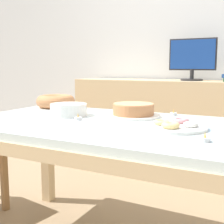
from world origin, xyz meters
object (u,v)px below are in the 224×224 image
(tealight_left_edge, at_px, (205,139))
(tealight_centre, at_px, (173,114))
(cake_golden_bundt, at_px, (56,102))
(cake_chocolate_round, at_px, (133,111))
(computer_monitor, at_px, (192,60))
(plate_stack, at_px, (69,110))
(tealight_right_edge, at_px, (78,118))
(pastry_platter, at_px, (174,126))

(tealight_left_edge, bearing_deg, tealight_centre, 116.86)
(cake_golden_bundt, bearing_deg, cake_chocolate_round, -5.60)
(computer_monitor, distance_m, plate_stack, 1.48)
(cake_golden_bundt, xyz_separation_m, tealight_right_edge, (0.37, -0.29, -0.04))
(computer_monitor, xyz_separation_m, pastry_platter, (0.28, -1.49, -0.33))
(cake_golden_bundt, relative_size, pastry_platter, 0.90)
(computer_monitor, bearing_deg, plate_stack, -105.00)
(tealight_left_edge, bearing_deg, tealight_right_edge, 165.31)
(computer_monitor, relative_size, cake_golden_bundt, 1.56)
(tealight_right_edge, bearing_deg, cake_golden_bundt, 141.72)
(computer_monitor, bearing_deg, tealight_right_edge, -99.19)
(tealight_left_edge, bearing_deg, plate_stack, 161.07)
(tealight_centre, bearing_deg, computer_monitor, 98.25)
(cake_chocolate_round, height_order, tealight_centre, cake_chocolate_round)
(cake_chocolate_round, relative_size, tealight_centre, 7.65)
(cake_golden_bundt, bearing_deg, pastry_platter, -17.52)
(cake_golden_bundt, xyz_separation_m, tealight_centre, (0.78, 0.10, -0.04))
(computer_monitor, bearing_deg, cake_golden_bundt, -116.99)
(cake_chocolate_round, bearing_deg, tealight_left_edge, -41.24)
(cake_chocolate_round, relative_size, tealight_right_edge, 7.65)
(tealight_right_edge, relative_size, tealight_centre, 1.00)
(cake_chocolate_round, distance_m, tealight_left_edge, 0.63)
(plate_stack, bearing_deg, cake_chocolate_round, 21.08)
(computer_monitor, distance_m, cake_golden_bundt, 1.39)
(pastry_platter, relative_size, tealight_centre, 7.52)
(cake_chocolate_round, distance_m, cake_golden_bundt, 0.59)
(cake_golden_bundt, xyz_separation_m, pastry_platter, (0.89, -0.28, -0.03))
(pastry_platter, height_order, tealight_left_edge, pastry_platter)
(tealight_right_edge, xyz_separation_m, tealight_left_edge, (0.69, -0.18, 0.00))
(pastry_platter, xyz_separation_m, plate_stack, (-0.65, 0.09, 0.02))
(cake_golden_bundt, relative_size, tealight_centre, 6.79)
(cake_golden_bundt, relative_size, plate_stack, 1.29)
(pastry_platter, height_order, tealight_centre, pastry_platter)
(cake_golden_bundt, bearing_deg, tealight_right_edge, -38.28)
(pastry_platter, distance_m, tealight_right_edge, 0.52)
(cake_golden_bundt, xyz_separation_m, tealight_left_edge, (1.07, -0.48, -0.04))
(cake_golden_bundt, height_order, plate_stack, cake_golden_bundt)
(tealight_right_edge, xyz_separation_m, tealight_centre, (0.40, 0.39, 0.00))
(computer_monitor, height_order, cake_chocolate_round, computer_monitor)
(tealight_centre, bearing_deg, cake_chocolate_round, -140.45)
(cake_chocolate_round, distance_m, tealight_centre, 0.24)
(tealight_right_edge, bearing_deg, cake_chocolate_round, 47.39)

